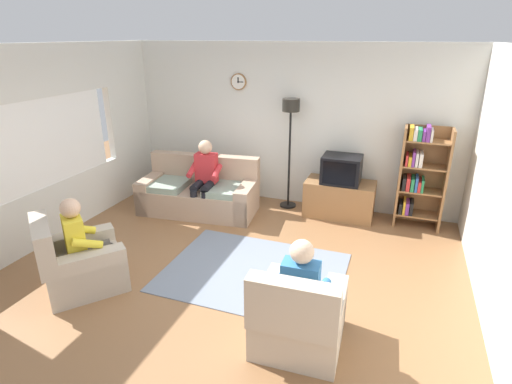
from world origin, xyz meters
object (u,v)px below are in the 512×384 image
tv (341,169)px  armchair_near_bookshelf (299,319)px  floor_lamp (290,124)px  couch (199,193)px  person_in_right_armchair (302,285)px  armchair_near_window (80,265)px  tv_stand (339,199)px  person_in_left_armchair (84,239)px  bookshelf (419,174)px  person_on_couch (204,175)px

tv → armchair_near_bookshelf: size_ratio=0.66×
floor_lamp → armchair_near_bookshelf: (1.02, -3.23, -1.16)m
couch → armchair_near_bookshelf: bearing=-46.9°
person_in_right_armchair → tv: bearing=92.3°
floor_lamp → armchair_near_window: size_ratio=1.56×
floor_lamp → armchair_near_window: (-1.63, -3.17, -1.16)m
tv_stand → armchair_near_bookshelf: bearing=-87.7°
tv → couch: bearing=-165.5°
couch → armchair_near_window: (-0.28, -2.46, -0.02)m
couch → armchair_near_window: same height
armchair_near_window → armchair_near_bookshelf: size_ratio=1.30×
person_in_left_armchair → bookshelf: bearing=40.4°
armchair_near_bookshelf → person_in_right_armchair: bearing=92.3°
tv_stand → armchair_near_bookshelf: 3.13m
couch → tv: 2.37m
couch → armchair_near_window: 2.48m
tv_stand → floor_lamp: 1.46m
armchair_near_window → person_on_couch: size_ratio=0.96×
tv → bookshelf: bookshelf is taller
floor_lamp → armchair_near_bookshelf: bearing=-72.5°
floor_lamp → armchair_near_bookshelf: floor_lamp is taller
person_in_left_armchair → person_in_right_armchair: size_ratio=1.00×
tv → person_in_left_armchair: size_ratio=0.54×
armchair_near_bookshelf → person_in_left_armchair: bearing=177.1°
tv_stand → person_on_couch: size_ratio=0.89×
armchair_near_bookshelf → person_on_couch: 3.29m
bookshelf → armchair_near_bookshelf: bearing=-107.7°
couch → floor_lamp: size_ratio=1.07×
armchair_near_bookshelf → person_in_left_armchair: 2.61m
floor_lamp → armchair_near_window: 3.74m
tv → armchair_near_bookshelf: tv is taller
tv → armchair_near_window: size_ratio=0.51×
armchair_near_window → tv: bearing=50.4°
person_in_right_armchair → floor_lamp: bearing=107.9°
armchair_near_bookshelf → person_in_right_armchair: person_in_right_armchair is taller
tv_stand → person_on_couch: person_on_couch is taller
floor_lamp → person_in_right_armchair: floor_lamp is taller
armchair_near_window → bookshelf: bearing=40.6°
armchair_near_window → armchair_near_bookshelf: 2.64m
person_on_couch → person_in_right_armchair: person_on_couch is taller
couch → armchair_near_bookshelf: 3.46m
tv → armchair_near_bookshelf: 3.15m
person_in_right_armchair → tv_stand: bearing=92.3°
armchair_near_bookshelf → tv_stand: bearing=92.3°
person_in_left_armchair → floor_lamp: bearing=63.1°
person_in_right_armchair → couch: bearing=134.1°
person_on_couch → person_in_right_armchair: size_ratio=1.11×
tv → floor_lamp: 1.10m
tv_stand → tv: size_ratio=1.83×
tv → bookshelf: size_ratio=0.38×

